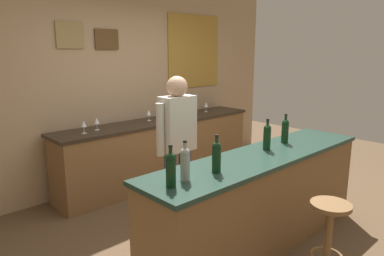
{
  "coord_description": "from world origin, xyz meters",
  "views": [
    {
      "loc": [
        -2.62,
        -2.24,
        1.86
      ],
      "look_at": [
        -0.11,
        0.45,
        1.05
      ],
      "focal_mm": 32.93,
      "sensor_mm": 36.0,
      "label": 1
    }
  ],
  "objects": [
    {
      "name": "ground_plane",
      "position": [
        0.0,
        0.0,
        0.0
      ],
      "size": [
        10.0,
        10.0,
        0.0
      ],
      "primitive_type": "plane",
      "color": "brown"
    },
    {
      "name": "back_wall",
      "position": [
        0.02,
        2.03,
        1.42
      ],
      "size": [
        6.0,
        0.09,
        2.8
      ],
      "color": "tan",
      "rests_on": "ground_plane"
    },
    {
      "name": "bar_counter",
      "position": [
        0.0,
        -0.4,
        0.46
      ],
      "size": [
        2.64,
        0.6,
        0.92
      ],
      "color": "brown",
      "rests_on": "ground_plane"
    },
    {
      "name": "side_counter",
      "position": [
        0.4,
        1.65,
        0.45
      ],
      "size": [
        3.14,
        0.56,
        0.9
      ],
      "color": "brown",
      "rests_on": "ground_plane"
    },
    {
      "name": "bartender",
      "position": [
        -0.35,
        0.4,
        0.94
      ],
      "size": [
        0.52,
        0.21,
        1.62
      ],
      "color": "#384766",
      "rests_on": "ground_plane"
    },
    {
      "name": "bar_stool",
      "position": [
        -0.05,
        -1.1,
        0.46
      ],
      "size": [
        0.32,
        0.32,
        0.68
      ],
      "color": "brown",
      "rests_on": "ground_plane"
    },
    {
      "name": "wine_bottle_a",
      "position": [
        -1.13,
        -0.43,
        1.06
      ],
      "size": [
        0.07,
        0.07,
        0.31
      ],
      "color": "black",
      "rests_on": "bar_counter"
    },
    {
      "name": "wine_bottle_b",
      "position": [
        -0.97,
        -0.4,
        1.06
      ],
      "size": [
        0.07,
        0.07,
        0.31
      ],
      "color": "#999E99",
      "rests_on": "bar_counter"
    },
    {
      "name": "wine_bottle_c",
      "position": [
        -0.68,
        -0.44,
        1.06
      ],
      "size": [
        0.07,
        0.07,
        0.31
      ],
      "color": "black",
      "rests_on": "bar_counter"
    },
    {
      "name": "wine_bottle_d",
      "position": [
        0.16,
        -0.33,
        1.06
      ],
      "size": [
        0.07,
        0.07,
        0.31
      ],
      "color": "black",
      "rests_on": "bar_counter"
    },
    {
      "name": "wine_bottle_e",
      "position": [
        0.51,
        -0.3,
        1.06
      ],
      "size": [
        0.07,
        0.07,
        0.31
      ],
      "color": "black",
      "rests_on": "bar_counter"
    },
    {
      "name": "wine_glass_a",
      "position": [
        -0.78,
        1.6,
        1.01
      ],
      "size": [
        0.07,
        0.07,
        0.16
      ],
      "color": "silver",
      "rests_on": "side_counter"
    },
    {
      "name": "wine_glass_b",
      "position": [
        -0.58,
        1.67,
        1.01
      ],
      "size": [
        0.07,
        0.07,
        0.16
      ],
      "color": "silver",
      "rests_on": "side_counter"
    },
    {
      "name": "wine_glass_c",
      "position": [
        0.25,
        1.71,
        1.01
      ],
      "size": [
        0.07,
        0.07,
        0.16
      ],
      "color": "silver",
      "rests_on": "side_counter"
    },
    {
      "name": "wine_glass_d",
      "position": [
        0.34,
        1.61,
        1.01
      ],
      "size": [
        0.07,
        0.07,
        0.16
      ],
      "color": "silver",
      "rests_on": "side_counter"
    },
    {
      "name": "wine_glass_e",
      "position": [
        1.37,
        1.69,
        1.01
      ],
      "size": [
        0.07,
        0.07,
        0.16
      ],
      "color": "silver",
      "rests_on": "side_counter"
    },
    {
      "name": "coffee_mug",
      "position": [
        0.74,
        1.68,
        0.95
      ],
      "size": [
        0.13,
        0.08,
        0.09
      ],
      "color": "#338C4C",
      "rests_on": "side_counter"
    }
  ]
}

